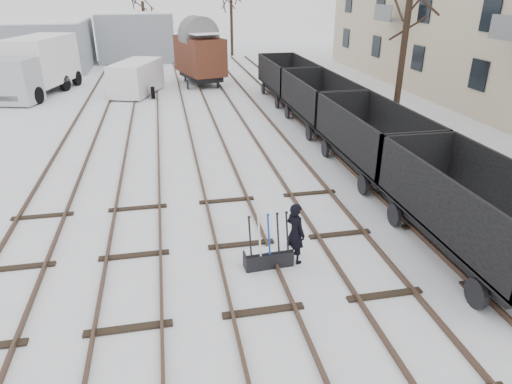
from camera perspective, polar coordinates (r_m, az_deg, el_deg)
The scene contains 16 objects.
ground at distance 10.82m, azimuth 0.91°, elevation -14.75°, with size 120.00×120.00×0.00m, color white.
tracks at distance 22.95m, azimuth -6.39°, elevation 7.17°, with size 13.90×52.00×0.16m.
shed_left at distance 45.83m, azimuth -26.56°, elevation 16.04°, with size 10.00×8.00×4.10m.
shed_right at distance 48.45m, azimuth -14.68°, elevation 18.29°, with size 7.00×6.00×4.50m.
ground_frame at distance 12.20m, azimuth 1.55°, elevation -8.07°, with size 1.32×0.50×1.49m.
worker at distance 12.15m, azimuth 4.94°, elevation -5.13°, with size 0.63×0.41×1.72m, color black.
freight_wagon_a at distance 13.57m, azimuth 25.37°, elevation -3.67°, with size 2.52×6.29×2.57m.
freight_wagon_b at distance 18.59m, azimuth 14.19°, elevation 5.34°, with size 2.52×6.29×2.57m.
freight_wagon_c at distance 24.27m, azimuth 7.88°, elevation 10.27°, with size 2.52×6.29×2.57m.
freight_wagon_d at distance 30.24m, azimuth 3.91°, elevation 13.24°, with size 2.52×6.29×2.57m.
box_van_wagon at distance 35.28m, azimuth -7.07°, elevation 16.73°, with size 3.83×5.45×3.77m.
lorry at distance 34.90m, azimuth -25.70°, elevation 14.03°, with size 4.06×8.51×3.70m.
panel_van at distance 32.85m, azimuth -14.69°, elevation 13.70°, with size 3.67×5.38×2.18m.
tree_near at distance 23.09m, azimuth 17.89°, elevation 16.21°, with size 0.30×0.30×7.94m, color black.
tree_far_left at distance 49.41m, azimuth -13.69°, elevation 19.02°, with size 0.30×0.30×5.41m, color black.
tree_far_right at distance 50.27m, azimuth -3.09°, elevation 20.79°, with size 0.30×0.30×7.29m, color black.
Camera 1 is at (-1.82, -8.18, 6.84)m, focal length 32.00 mm.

